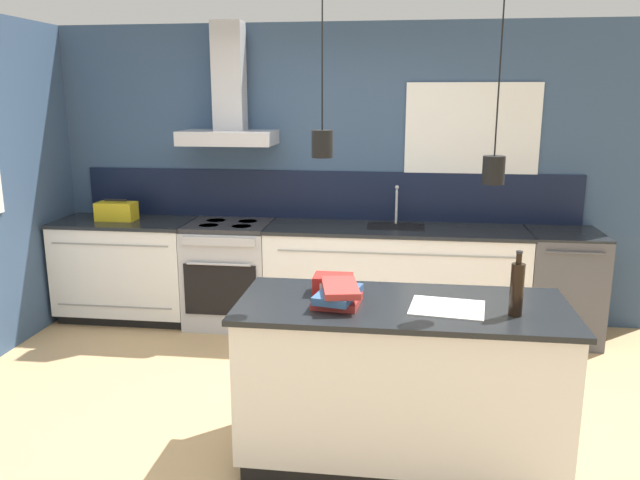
% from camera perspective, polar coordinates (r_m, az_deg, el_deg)
% --- Properties ---
extents(ground_plane, '(16.00, 16.00, 0.00)m').
position_cam_1_polar(ground_plane, '(4.06, -3.12, -16.36)').
color(ground_plane, tan).
rests_on(ground_plane, ground).
extents(wall_back, '(5.60, 2.41, 2.60)m').
position_cam_1_polar(wall_back, '(5.55, 0.06, 6.48)').
color(wall_back, '#354C6B').
rests_on(wall_back, ground_plane).
extents(counter_run_left, '(1.20, 0.64, 0.91)m').
position_cam_1_polar(counter_run_left, '(5.91, -17.17, -2.53)').
color(counter_run_left, black).
rests_on(counter_run_left, ground_plane).
extents(counter_run_sink, '(2.18, 0.64, 1.24)m').
position_cam_1_polar(counter_run_sink, '(5.38, 6.80, -3.54)').
color(counter_run_sink, black).
rests_on(counter_run_sink, ground_plane).
extents(oven_range, '(0.72, 0.66, 0.91)m').
position_cam_1_polar(oven_range, '(5.58, -8.22, -3.05)').
color(oven_range, '#B5B5BA').
rests_on(oven_range, ground_plane).
extents(dishwasher, '(0.58, 0.65, 0.91)m').
position_cam_1_polar(dishwasher, '(5.55, 21.20, -3.93)').
color(dishwasher, '#4C4C51').
rests_on(dishwasher, ground_plane).
extents(kitchen_island, '(1.76, 0.77, 0.91)m').
position_cam_1_polar(kitchen_island, '(3.54, 7.33, -12.69)').
color(kitchen_island, black).
rests_on(kitchen_island, ground_plane).
extents(bottle_on_island, '(0.07, 0.07, 0.34)m').
position_cam_1_polar(bottle_on_island, '(3.27, 17.55, -4.24)').
color(bottle_on_island, black).
rests_on(bottle_on_island, kitchen_island).
extents(book_stack, '(0.27, 0.37, 0.11)m').
position_cam_1_polar(book_stack, '(3.30, 1.69, -5.01)').
color(book_stack, '#B2332D').
rests_on(book_stack, kitchen_island).
extents(red_supply_box, '(0.21, 0.17, 0.10)m').
position_cam_1_polar(red_supply_box, '(3.50, 1.19, -4.05)').
color(red_supply_box, red).
rests_on(red_supply_box, kitchen_island).
extents(paper_pile, '(0.42, 0.36, 0.01)m').
position_cam_1_polar(paper_pile, '(3.33, 11.55, -6.08)').
color(paper_pile, silver).
rests_on(paper_pile, kitchen_island).
extents(yellow_toolbox, '(0.34, 0.18, 0.19)m').
position_cam_1_polar(yellow_toolbox, '(5.82, -18.11, 2.52)').
color(yellow_toolbox, gold).
rests_on(yellow_toolbox, counter_run_left).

